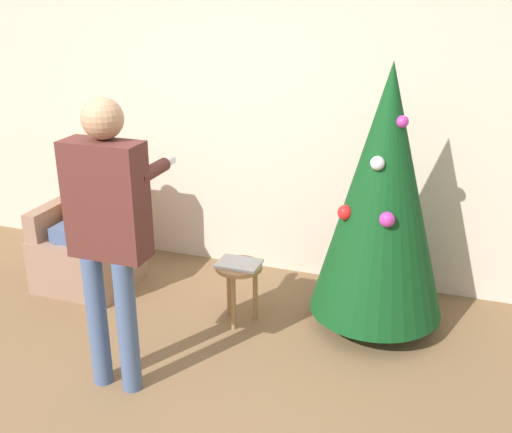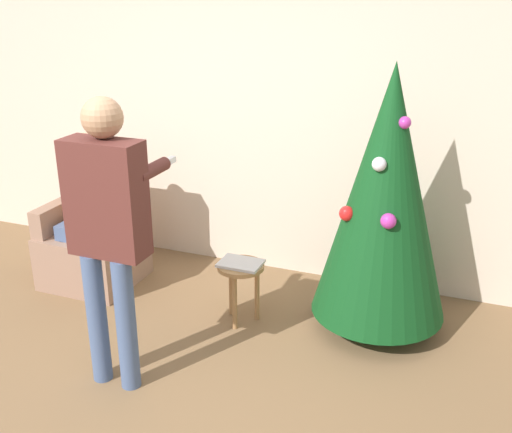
{
  "view_description": "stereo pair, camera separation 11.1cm",
  "coord_description": "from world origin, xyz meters",
  "px_view_note": "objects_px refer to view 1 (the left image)",
  "views": [
    {
      "loc": [
        1.68,
        -2.31,
        2.3
      ],
      "look_at": [
        0.54,
        0.94,
        0.98
      ],
      "focal_mm": 42.0,
      "sensor_mm": 36.0,
      "label": 1
    },
    {
      "loc": [
        1.78,
        -2.27,
        2.3
      ],
      "look_at": [
        0.54,
        0.94,
        0.98
      ],
      "focal_mm": 42.0,
      "sensor_mm": 36.0,
      "label": 2
    }
  ],
  "objects_px": {
    "christmas_tree": "(383,194)",
    "person_standing": "(108,221)",
    "armchair": "(90,242)",
    "person_seated": "(84,204)",
    "side_stool": "(239,276)"
  },
  "relations": [
    {
      "from": "person_standing",
      "to": "side_stool",
      "type": "height_order",
      "value": "person_standing"
    },
    {
      "from": "armchair",
      "to": "side_stool",
      "type": "height_order",
      "value": "armchair"
    },
    {
      "from": "person_standing",
      "to": "side_stool",
      "type": "bearing_deg",
      "value": 63.83
    },
    {
      "from": "person_seated",
      "to": "person_standing",
      "type": "bearing_deg",
      "value": -48.77
    },
    {
      "from": "person_standing",
      "to": "side_stool",
      "type": "distance_m",
      "value": 1.22
    },
    {
      "from": "christmas_tree",
      "to": "armchair",
      "type": "relative_size",
      "value": 1.85
    },
    {
      "from": "person_standing",
      "to": "armchair",
      "type": "bearing_deg",
      "value": 130.47
    },
    {
      "from": "armchair",
      "to": "person_seated",
      "type": "relative_size",
      "value": 0.81
    },
    {
      "from": "side_stool",
      "to": "person_standing",
      "type": "bearing_deg",
      "value": -116.17
    },
    {
      "from": "person_seated",
      "to": "christmas_tree",
      "type": "bearing_deg",
      "value": 2.8
    },
    {
      "from": "christmas_tree",
      "to": "person_seated",
      "type": "bearing_deg",
      "value": -177.2
    },
    {
      "from": "armchair",
      "to": "person_standing",
      "type": "xyz_separation_m",
      "value": [
        0.94,
        -1.1,
        0.71
      ]
    },
    {
      "from": "person_seated",
      "to": "armchair",
      "type": "bearing_deg",
      "value": 90.0
    },
    {
      "from": "christmas_tree",
      "to": "armchair",
      "type": "height_order",
      "value": "christmas_tree"
    },
    {
      "from": "christmas_tree",
      "to": "person_standing",
      "type": "relative_size",
      "value": 1.07
    }
  ]
}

